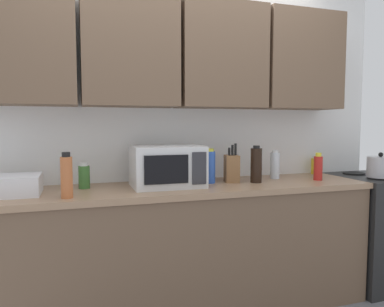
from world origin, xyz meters
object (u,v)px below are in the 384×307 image
(stove_range, at_px, (380,228))
(dish_rack, at_px, (7,185))
(bottle_red_sauce, at_px, (318,167))
(bottle_green_oil, at_px, (84,176))
(bottle_yellow_mustard, at_px, (315,166))
(bottle_blue_cleaner, at_px, (210,167))
(kettle, at_px, (380,167))
(bottle_spice_jar, at_px, (67,176))
(microwave, at_px, (167,166))
(bottle_soy_dark, at_px, (256,165))
(bottle_clear_tall, at_px, (275,165))
(knife_block, at_px, (232,168))

(stove_range, xyz_separation_m, dish_rack, (-2.84, 0.02, 0.51))
(bottle_red_sauce, bearing_deg, bottle_green_oil, 174.25)
(bottle_yellow_mustard, bearing_deg, bottle_red_sauce, -122.85)
(stove_range, bearing_deg, bottle_blue_cleaner, 177.15)
(kettle, relative_size, bottle_blue_cleaner, 0.78)
(dish_rack, relative_size, bottle_blue_cleaner, 1.51)
(bottle_blue_cleaner, bearing_deg, bottle_spice_jar, -165.47)
(bottle_yellow_mustard, bearing_deg, bottle_spice_jar, -168.10)
(microwave, bearing_deg, bottle_green_oil, 171.02)
(bottle_soy_dark, bearing_deg, stove_range, 0.35)
(microwave, relative_size, bottle_soy_dark, 1.76)
(bottle_blue_cleaner, bearing_deg, dish_rack, -177.60)
(stove_range, distance_m, bottle_spice_jar, 2.57)
(bottle_green_oil, height_order, bottle_red_sauce, bottle_red_sauce)
(microwave, bearing_deg, bottle_yellow_mustard, 8.71)
(bottle_clear_tall, relative_size, bottle_soy_dark, 0.83)
(knife_block, distance_m, bottle_red_sauce, 0.68)
(dish_rack, bearing_deg, bottle_spice_jar, -29.84)
(bottle_clear_tall, xyz_separation_m, bottle_blue_cleaner, (-0.56, -0.05, 0.01))
(dish_rack, bearing_deg, bottle_blue_cleaner, 2.40)
(bottle_red_sauce, bearing_deg, knife_block, 170.04)
(bottle_red_sauce, bearing_deg, bottle_soy_dark, 175.18)
(stove_range, xyz_separation_m, bottle_clear_tall, (-0.95, 0.12, 0.56))
(bottle_clear_tall, relative_size, bottle_green_oil, 1.32)
(bottle_green_oil, height_order, bottle_soy_dark, bottle_soy_dark)
(kettle, bearing_deg, dish_rack, 176.58)
(knife_block, distance_m, bottle_yellow_mustard, 0.88)
(stove_range, relative_size, knife_block, 3.18)
(kettle, height_order, bottle_blue_cleaner, bottle_blue_cleaner)
(knife_block, distance_m, bottle_soy_dark, 0.18)
(bottle_spice_jar, relative_size, bottle_blue_cleaner, 1.06)
(bottle_yellow_mustard, bearing_deg, stove_range, -26.53)
(microwave, bearing_deg, bottle_clear_tall, 5.43)
(knife_block, relative_size, bottle_soy_dark, 1.05)
(bottle_blue_cleaner, distance_m, bottle_yellow_mustard, 1.04)
(bottle_green_oil, relative_size, bottle_soy_dark, 0.63)
(bottle_green_oil, bearing_deg, bottle_soy_dark, -6.15)
(stove_range, relative_size, bottle_yellow_mustard, 5.88)
(microwave, relative_size, dish_rack, 1.26)
(bottle_soy_dark, bearing_deg, bottle_spice_jar, -172.56)
(microwave, xyz_separation_m, dish_rack, (-1.00, -0.02, -0.08))
(knife_block, height_order, bottle_blue_cleaner, knife_block)
(dish_rack, distance_m, bottle_blue_cleaner, 1.33)
(kettle, bearing_deg, microwave, 174.00)
(bottle_red_sauce, bearing_deg, stove_range, 4.20)
(bottle_clear_tall, bearing_deg, bottle_blue_cleaner, -175.36)
(bottle_blue_cleaner, height_order, bottle_yellow_mustard, bottle_blue_cleaner)
(dish_rack, distance_m, bottle_yellow_mustard, 2.36)
(dish_rack, xyz_separation_m, bottle_yellow_mustard, (2.35, 0.22, 0.01))
(bottle_clear_tall, height_order, bottle_green_oil, bottle_clear_tall)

